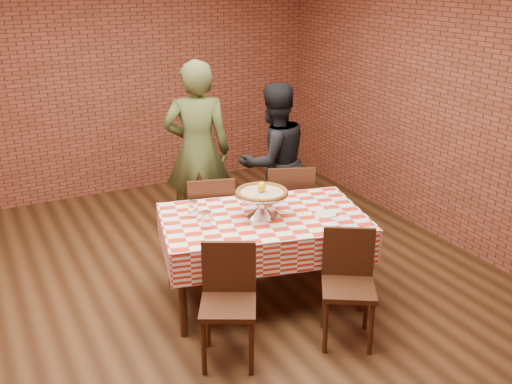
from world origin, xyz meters
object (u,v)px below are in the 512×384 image
Objects in this scene: water_glass_right at (193,209)px; chair_near_left at (228,308)px; diner_olive at (198,151)px; diner_black at (274,162)px; pizza_stand at (262,205)px; water_glass_left at (207,219)px; condiment_caddy at (265,194)px; chair_near_right at (348,291)px; table at (263,258)px; pizza at (262,193)px; chair_far_left at (210,219)px; chair_far_right at (288,206)px.

water_glass_right is 0.15× the size of chair_near_left.
diner_black is at bearing 176.54° from diner_olive.
pizza_stand is at bearing -26.53° from water_glass_right.
pizza_stand is 3.34× the size of water_glass_left.
chair_near_right is at bearing -68.52° from condiment_caddy.
table is 1.89× the size of chair_near_left.
pizza_stand is 3.34× the size of water_glass_right.
water_glass_right is 0.08× the size of diner_black.
water_glass_left is 1.61m from diner_black.
pizza reaches higher than chair_far_left.
water_glass_left is at bearing 92.94° from diner_olive.
condiment_caddy reaches higher than water_glass_left.
diner_black is (0.69, -0.34, -0.12)m from diner_olive.
water_glass_left is at bearing 106.56° from chair_near_left.
water_glass_left is 0.25m from water_glass_right.
pizza is at bearing -0.38° from water_glass_left.
chair_near_right is 2.34m from diner_olive.
chair_near_right is 2.02m from diner_black.
pizza_stand reaches higher than water_glass_right.
pizza is 3.22× the size of water_glass_right.
table is 1.89× the size of chair_near_right.
chair_far_left is (0.35, 0.79, -0.37)m from water_glass_left.
water_glass_right is 1.41m from chair_near_right.
chair_far_right is (0.66, 0.69, -0.39)m from pizza_stand.
diner_black reaches higher than pizza.
table is 0.89× the size of diner_olive.
diner_black is at bearing 56.47° from pizza_stand.
table is 0.96m from chair_far_right.
chair_far_right is 0.57× the size of diner_black.
pizza is 0.46× the size of chair_far_right.
chair_near_right is (0.11, -1.10, -0.40)m from condiment_caddy.
chair_far_right reaches higher than table.
chair_far_right is at bearing 46.43° from pizza.
water_glass_right is at bearing 153.47° from pizza.
chair_far_left is (-0.13, 0.79, -0.40)m from pizza_stand.
diner_olive is at bearing -87.51° from chair_far_left.
chair_near_left is 2.22m from diner_black.
diner_olive reaches higher than diner_black.
pizza_stand is 0.90m from chair_far_left.
water_glass_right is (-0.50, 0.25, -0.03)m from pizza_stand.
water_glass_left is at bearing 38.88° from diner_black.
chair_far_left is at bearing 65.90° from water_glass_left.
chair_far_right is at bearing -170.88° from chair_far_left.
pizza is (-0.01, 0.01, 0.59)m from table.
chair_near_right is at bearing -72.52° from pizza_stand.
chair_far_left reaches higher than table.
water_glass_left is 0.15× the size of chair_far_left.
diner_black is (1.33, 1.74, 0.37)m from chair_near_left.
pizza_stand is 0.10m from pizza.
pizza is (0.00, 0.00, 0.10)m from pizza_stand.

